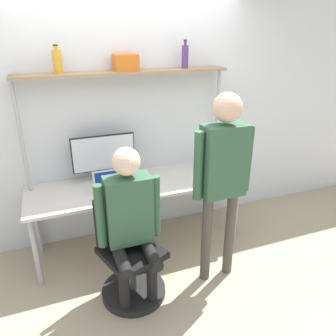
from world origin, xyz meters
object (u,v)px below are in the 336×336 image
object	(u,v)px
laptop	(110,187)
bottle_purple	(185,56)
person_standing	(223,168)
person_seated	(130,216)
bottle_amber	(57,62)
office_chair	(130,266)
monitor	(104,155)
cell_phone	(136,190)
storage_box	(125,63)

from	to	relation	value
laptop	bottle_purple	xyz separation A→B (m)	(0.90, 0.34, 1.14)
laptop	person_standing	distance (m)	1.10
person_seated	bottle_amber	xyz separation A→B (m)	(-0.36, 0.94, 1.11)
bottle_amber	bottle_purple	distance (m)	1.22
laptop	office_chair	size ratio (longest dim) A/B	0.33
monitor	cell_phone	bearing A→B (deg)	-57.60
cell_phone	office_chair	distance (m)	0.72
laptop	cell_phone	distance (m)	0.25
person_seated	bottle_amber	bearing A→B (deg)	110.84
person_seated	bottle_amber	distance (m)	1.50
monitor	storage_box	size ratio (longest dim) A/B	2.88
office_chair	storage_box	bearing A→B (deg)	73.61
person_seated	storage_box	xyz separation A→B (m)	(0.25, 0.94, 1.08)
monitor	cell_phone	distance (m)	0.50
storage_box	cell_phone	bearing A→B (deg)	-97.70
cell_phone	bottle_amber	xyz separation A→B (m)	(-0.56, 0.38, 1.18)
cell_phone	person_seated	bearing A→B (deg)	-109.49
cell_phone	laptop	bearing A→B (deg)	171.72
monitor	bottle_purple	xyz separation A→B (m)	(0.89, 0.03, 0.92)
office_chair	storage_box	distance (m)	1.86
monitor	cell_phone	xyz separation A→B (m)	(0.22, -0.35, -0.27)
person_standing	bottle_amber	world-z (taller)	bottle_amber
person_standing	bottle_purple	world-z (taller)	bottle_purple
laptop	bottle_purple	size ratio (longest dim) A/B	1.10
monitor	storage_box	world-z (taller)	storage_box
person_standing	storage_box	bearing A→B (deg)	119.77
laptop	bottle_amber	world-z (taller)	bottle_amber
bottle_amber	storage_box	distance (m)	0.61
person_standing	storage_box	world-z (taller)	storage_box
cell_phone	storage_box	size ratio (longest dim) A/B	0.68
cell_phone	bottle_purple	distance (m)	1.42
office_chair	person_seated	distance (m)	0.53
office_chair	storage_box	world-z (taller)	storage_box
monitor	office_chair	distance (m)	1.13
monitor	laptop	world-z (taller)	monitor
laptop	person_seated	xyz separation A→B (m)	(0.04, -0.60, 0.02)
bottle_purple	bottle_amber	bearing A→B (deg)	180.00
person_standing	office_chair	bearing A→B (deg)	174.83
cell_phone	bottle_amber	bearing A→B (deg)	145.86
laptop	person_seated	distance (m)	0.60
monitor	cell_phone	world-z (taller)	monitor
laptop	person_standing	bearing A→B (deg)	-36.56
laptop	office_chair	xyz separation A→B (m)	(0.03, -0.55, -0.51)
person_standing	bottle_amber	size ratio (longest dim) A/B	7.11
bottle_purple	laptop	bearing A→B (deg)	-159.12
office_chair	bottle_amber	xyz separation A→B (m)	(-0.35, 0.89, 1.63)
office_chair	person_standing	world-z (taller)	person_standing
person_standing	storage_box	xyz separation A→B (m)	(-0.55, 0.97, 0.77)
person_seated	monitor	bearing A→B (deg)	91.51
bottle_amber	cell_phone	bearing A→B (deg)	-34.14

